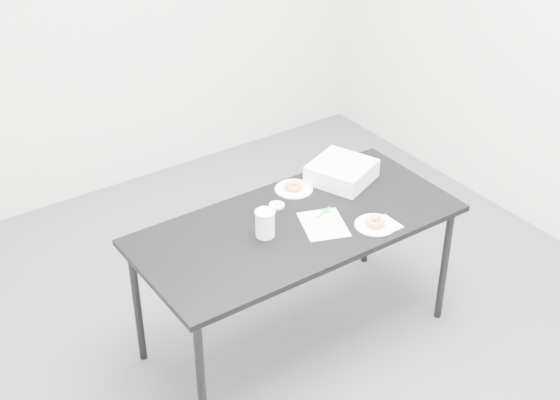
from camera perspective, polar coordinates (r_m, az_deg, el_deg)
floor at (r=4.35m, az=0.02°, el=-9.75°), size 4.00×4.00×0.00m
table at (r=3.91m, az=1.24°, el=-2.33°), size 1.64×0.77×0.75m
scorecard at (r=3.86m, az=3.20°, el=-1.79°), size 0.29×0.32×0.00m
logo_patch at (r=3.96m, az=3.33°, el=-0.80°), size 0.05×0.05×0.00m
pen at (r=3.94m, az=3.19°, el=-0.92°), size 0.12×0.05×0.01m
napkin at (r=3.88m, az=7.60°, el=-1.83°), size 0.14×0.14×0.00m
plate_near at (r=3.87m, az=6.97°, el=-1.83°), size 0.20×0.20×0.01m
donut_near at (r=3.86m, az=6.99°, el=-1.60°), size 0.11×0.11×0.03m
plate_far at (r=4.14m, az=1.01°, el=0.81°), size 0.20×0.20×0.01m
donut_far at (r=4.13m, az=1.01°, el=1.03°), size 0.11×0.11×0.03m
coffee_cup at (r=3.74m, az=-1.10°, el=-1.73°), size 0.09×0.09×0.14m
cup_lid at (r=4.00m, az=-0.24°, el=-0.39°), size 0.08×0.08×0.01m
bakery_box at (r=4.22m, az=4.54°, el=2.09°), size 0.40×0.40×0.10m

